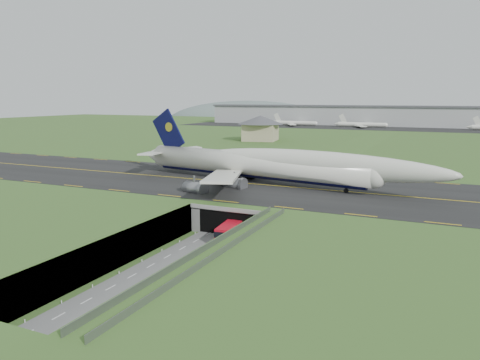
% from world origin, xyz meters
% --- Properties ---
extents(ground, '(900.00, 900.00, 0.00)m').
position_xyz_m(ground, '(0.00, 0.00, 0.00)').
color(ground, '#3D5D25').
rests_on(ground, ground).
extents(airfield_deck, '(800.00, 800.00, 6.00)m').
position_xyz_m(airfield_deck, '(0.00, 0.00, 3.00)').
color(airfield_deck, gray).
rests_on(airfield_deck, ground).
extents(trench_road, '(12.00, 75.00, 0.20)m').
position_xyz_m(trench_road, '(0.00, -7.50, 0.10)').
color(trench_road, slate).
rests_on(trench_road, ground).
extents(taxiway, '(800.00, 44.00, 0.18)m').
position_xyz_m(taxiway, '(0.00, 33.00, 6.09)').
color(taxiway, black).
rests_on(taxiway, airfield_deck).
extents(tunnel_portal, '(17.00, 22.30, 6.00)m').
position_xyz_m(tunnel_portal, '(0.00, 16.71, 3.33)').
color(tunnel_portal, gray).
rests_on(tunnel_portal, ground).
extents(guideway, '(3.00, 53.00, 7.05)m').
position_xyz_m(guideway, '(11.00, -19.11, 5.32)').
color(guideway, '#A8A8A3').
rests_on(guideway, ground).
extents(jumbo_jet, '(87.50, 56.95, 19.09)m').
position_xyz_m(jumbo_jet, '(-0.01, 34.52, 11.12)').
color(jumbo_jet, silver).
rests_on(jumbo_jet, ground).
extents(shuttle_tram, '(4.26, 8.88, 3.46)m').
position_xyz_m(shuttle_tram, '(2.50, 4.58, 1.89)').
color(shuttle_tram, red).
rests_on(shuttle_tram, ground).
extents(service_building, '(26.79, 26.79, 12.68)m').
position_xyz_m(service_building, '(-48.72, 145.92, 13.51)').
color(service_building, tan).
rests_on(service_building, ground).
extents(cargo_terminal, '(320.00, 67.00, 15.60)m').
position_xyz_m(cargo_terminal, '(-0.08, 299.41, 13.96)').
color(cargo_terminal, '#B2B2B2').
rests_on(cargo_terminal, ground).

